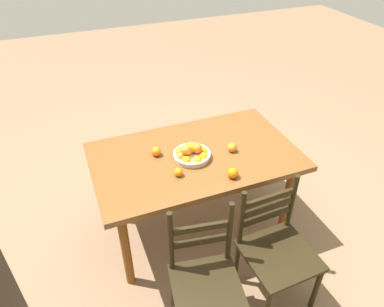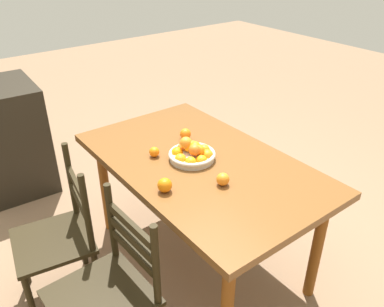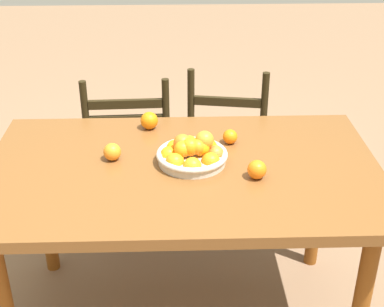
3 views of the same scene
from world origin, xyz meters
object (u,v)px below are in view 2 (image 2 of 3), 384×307
chair_near_window (60,238)px  orange_loose_1 (185,134)px  fruit_bowl (192,153)px  orange_loose_0 (154,152)px  dining_table (200,172)px  orange_loose_3 (223,179)px  chair_by_cabinet (109,291)px  cabinet (9,138)px  orange_loose_2 (165,185)px

chair_near_window → orange_loose_1: size_ratio=12.65×
fruit_bowl → orange_loose_0: (0.16, 0.16, -0.01)m
dining_table → orange_loose_0: (0.20, 0.19, 0.12)m
fruit_bowl → orange_loose_3: (-0.32, 0.04, -0.00)m
chair_by_cabinet → cabinet: bearing=176.0°
orange_loose_2 → dining_table: bearing=-67.8°
dining_table → orange_loose_2: bearing=112.2°
fruit_bowl → orange_loose_2: 0.37m
orange_loose_2 → orange_loose_0: bearing=-24.1°
dining_table → chair_near_window: size_ratio=1.68×
fruit_bowl → orange_loose_0: size_ratio=4.57×
orange_loose_3 → cabinet: bearing=18.4°
cabinet → fruit_bowl: bearing=-154.4°
dining_table → chair_by_cabinet: 0.86m
orange_loose_0 → orange_loose_2: (-0.35, 0.15, 0.01)m
fruit_bowl → orange_loose_0: 0.23m
chair_by_cabinet → orange_loose_3: chair_by_cabinet is taller
cabinet → orange_loose_1: 1.67m
orange_loose_1 → chair_by_cabinet: bearing=122.4°
orange_loose_2 → orange_loose_3: orange_loose_2 is taller
chair_near_window → orange_loose_0: bearing=94.2°
chair_by_cabinet → orange_loose_0: bearing=127.1°
dining_table → orange_loose_0: orange_loose_0 is taller
dining_table → cabinet: bearing=23.1°
chair_by_cabinet → fruit_bowl: (0.32, -0.75, 0.37)m
orange_loose_2 → chair_by_cabinet: bearing=107.4°
chair_near_window → orange_loose_0: chair_near_window is taller
orange_loose_0 → cabinet: bearing=19.5°
chair_by_cabinet → orange_loose_1: bearing=120.1°
cabinet → orange_loose_0: bearing=-157.5°
dining_table → cabinet: (1.69, 0.72, -0.23)m
cabinet → orange_loose_0: size_ratio=14.89×
dining_table → orange_loose_1: (0.28, -0.09, 0.12)m
dining_table → orange_loose_3: 0.31m
cabinet → orange_loose_1: bearing=-147.0°
dining_table → orange_loose_1: bearing=-18.9°
fruit_bowl → cabinet: bearing=22.7°
orange_loose_1 → dining_table: bearing=161.1°
dining_table → cabinet: size_ratio=1.68×
orange_loose_0 → fruit_bowl: bearing=-135.4°
dining_table → orange_loose_0: bearing=43.6°
orange_loose_2 → fruit_bowl: bearing=-60.4°
chair_by_cabinet → orange_loose_1: chair_by_cabinet is taller
orange_loose_1 → orange_loose_2: 0.61m
cabinet → orange_loose_0: (-1.48, -0.53, 0.35)m
chair_by_cabinet → orange_loose_2: (0.13, -0.43, 0.37)m
orange_loose_0 → chair_by_cabinet: bearing=129.4°
chair_by_cabinet → orange_loose_0: size_ratio=14.56×
orange_loose_0 → orange_loose_1: orange_loose_1 is taller
dining_table → orange_loose_3: bearing=166.7°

